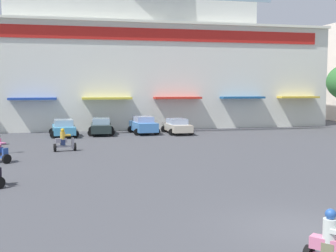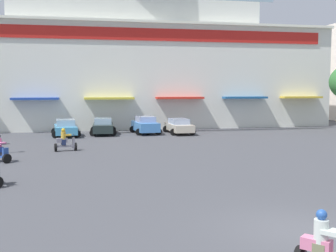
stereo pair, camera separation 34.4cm
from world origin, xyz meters
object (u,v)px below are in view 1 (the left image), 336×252
(scooter_rider_1, at_px, (64,142))
(scooter_rider_3, at_px, (334,247))
(parked_car_3, at_px, (177,126))
(parked_car_0, at_px, (64,128))
(parked_car_1, at_px, (101,126))
(scooter_rider_0, at_px, (0,151))
(parked_car_2, at_px, (143,125))

(scooter_rider_1, relative_size, scooter_rider_3, 1.02)
(scooter_rider_1, bearing_deg, parked_car_3, 41.65)
(parked_car_3, xyz_separation_m, scooter_rider_3, (-3.58, -29.02, -0.09))
(parked_car_0, distance_m, parked_car_3, 9.86)
(scooter_rider_3, bearing_deg, parked_car_1, 95.89)
(parked_car_3, relative_size, scooter_rider_0, 2.89)
(parked_car_1, bearing_deg, scooter_rider_1, -107.83)
(scooter_rider_0, bearing_deg, scooter_rider_1, 45.67)
(parked_car_0, height_order, parked_car_3, parked_car_0)
(parked_car_3, bearing_deg, parked_car_1, 172.99)
(parked_car_1, relative_size, scooter_rider_1, 3.03)
(parked_car_2, bearing_deg, scooter_rider_3, -91.22)
(parked_car_0, relative_size, scooter_rider_3, 2.94)
(parked_car_2, distance_m, scooter_rider_3, 29.59)
(scooter_rider_3, bearing_deg, parked_car_3, 82.97)
(parked_car_1, bearing_deg, scooter_rider_3, -84.11)
(parked_car_1, distance_m, scooter_rider_3, 29.99)
(parked_car_2, bearing_deg, parked_car_3, -10.88)
(scooter_rider_0, relative_size, scooter_rider_1, 1.04)
(parked_car_2, bearing_deg, scooter_rider_1, -126.29)
(parked_car_0, relative_size, parked_car_1, 0.96)
(scooter_rider_0, bearing_deg, parked_car_1, 63.42)
(parked_car_2, height_order, parked_car_3, parked_car_2)
(scooter_rider_0, xyz_separation_m, scooter_rider_1, (3.46, 3.54, -0.02))
(parked_car_0, xyz_separation_m, scooter_rider_3, (6.28, -29.09, -0.12))
(parked_car_1, height_order, parked_car_3, parked_car_1)
(scooter_rider_0, bearing_deg, parked_car_0, 74.96)
(scooter_rider_0, bearing_deg, parked_car_3, 42.76)
(parked_car_1, bearing_deg, parked_car_3, -7.01)
(parked_car_1, bearing_deg, parked_car_2, -3.88)
(scooter_rider_1, bearing_deg, parked_car_1, 72.17)
(parked_car_3, height_order, scooter_rider_3, scooter_rider_3)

